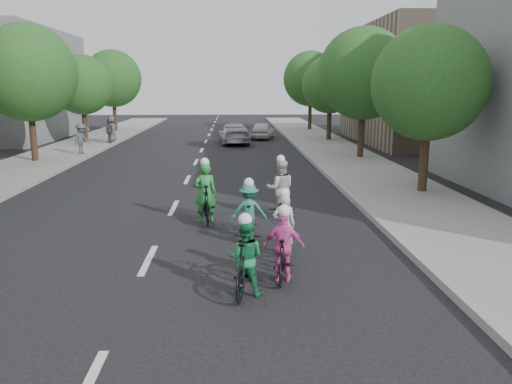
{
  "coord_description": "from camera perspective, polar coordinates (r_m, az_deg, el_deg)",
  "views": [
    {
      "loc": [
        1.95,
        -10.86,
        3.86
      ],
      "look_at": [
        2.57,
        2.63,
        1.0
      ],
      "focal_mm": 35.0,
      "sensor_mm": 36.0,
      "label": 1
    }
  ],
  "objects": [
    {
      "name": "follow_car_lead",
      "position": [
        34.52,
        -2.5,
        6.7
      ],
      "size": [
        2.3,
        4.93,
        1.39
      ],
      "primitive_type": "imported",
      "rotation": [
        0.0,
        0.0,
        3.22
      ],
      "color": "#AEADB2",
      "rests_on": "ground"
    },
    {
      "name": "cyclist_2",
      "position": [
        11.72,
        3.16,
        -4.51
      ],
      "size": [
        0.69,
        1.86,
        1.59
      ],
      "rotation": [
        0.0,
        0.0,
        3.12
      ],
      "color": "black",
      "rests_on": "ground"
    },
    {
      "name": "tree_r_0",
      "position": [
        18.75,
        19.19,
        11.64
      ],
      "size": [
        4.0,
        4.0,
        5.97
      ],
      "color": "black",
      "rests_on": "ground"
    },
    {
      "name": "cyclist_4",
      "position": [
        14.52,
        -5.77,
        -0.81
      ],
      "size": [
        0.75,
        1.93,
        1.89
      ],
      "rotation": [
        0.0,
        0.0,
        3.26
      ],
      "color": "black",
      "rests_on": "ground"
    },
    {
      "name": "cyclist_1",
      "position": [
        10.17,
        3.14,
        -6.88
      ],
      "size": [
        0.89,
        1.58,
        1.58
      ],
      "rotation": [
        0.0,
        0.0,
        2.96
      ],
      "color": "black",
      "rests_on": "ground"
    },
    {
      "name": "bldg_se",
      "position": [
        37.58,
        19.72,
        11.5
      ],
      "size": [
        10.0,
        14.0,
        8.0
      ],
      "primitive_type": "cube",
      "color": "gray",
      "rests_on": "ground"
    },
    {
      "name": "tree_r_3",
      "position": [
        44.99,
        6.27,
        12.73
      ],
      "size": [
        4.8,
        4.8,
        6.93
      ],
      "color": "black",
      "rests_on": "ground"
    },
    {
      "name": "spectator_2",
      "position": [
        35.57,
        -16.17,
        6.93
      ],
      "size": [
        0.83,
        1.0,
        1.76
      ],
      "primitive_type": "imported",
      "rotation": [
        0.0,
        0.0,
        1.94
      ],
      "color": "#51505D",
      "rests_on": "sidewalk_left"
    },
    {
      "name": "tree_l_4",
      "position": [
        36.3,
        -19.28,
        11.48
      ],
      "size": [
        4.0,
        4.0,
        5.97
      ],
      "color": "black",
      "rests_on": "ground"
    },
    {
      "name": "spectator_1",
      "position": [
        34.93,
        -16.41,
        6.69
      ],
      "size": [
        0.61,
        1.0,
        1.59
      ],
      "primitive_type": "imported",
      "rotation": [
        0.0,
        0.0,
        1.31
      ],
      "color": "#4D4B57",
      "rests_on": "sidewalk_left"
    },
    {
      "name": "tree_r_1",
      "position": [
        27.34,
        12.19,
        13.08
      ],
      "size": [
        4.8,
        4.8,
        6.93
      ],
      "color": "black",
      "rests_on": "ground"
    },
    {
      "name": "cyclist_0",
      "position": [
        12.96,
        -0.83,
        -2.57
      ],
      "size": [
        0.94,
        1.52,
        1.58
      ],
      "rotation": [
        0.0,
        0.0,
        3.12
      ],
      "color": "black",
      "rests_on": "ground"
    },
    {
      "name": "cyclist_3",
      "position": [
        15.05,
        2.78,
        -0.27
      ],
      "size": [
        0.85,
        1.68,
        1.88
      ],
      "rotation": [
        0.0,
        0.0,
        3.13
      ],
      "color": "black",
      "rests_on": "ground"
    },
    {
      "name": "tree_l_5",
      "position": [
        45.02,
        -16.06,
        12.35
      ],
      "size": [
        4.8,
        4.8,
        6.93
      ],
      "color": "black",
      "rests_on": "ground"
    },
    {
      "name": "tree_r_2",
      "position": [
        36.11,
        8.48,
        12.0
      ],
      "size": [
        4.0,
        4.0,
        5.97
      ],
      "color": "black",
      "rests_on": "ground"
    },
    {
      "name": "curb_right",
      "position": [
        21.59,
        8.35,
        1.78
      ],
      "size": [
        0.18,
        80.0,
        0.18
      ],
      "primitive_type": "cube",
      "color": "#999993",
      "rests_on": "ground"
    },
    {
      "name": "sidewalk_right",
      "position": [
        22.04,
        13.33,
        1.75
      ],
      "size": [
        4.0,
        80.0,
        0.15
      ],
      "primitive_type": "cube",
      "color": "gray",
      "rests_on": "ground"
    },
    {
      "name": "follow_car_trail",
      "position": [
        37.81,
        0.77,
        7.07
      ],
      "size": [
        2.19,
        3.93,
        1.26
      ],
      "primitive_type": "imported",
      "rotation": [
        0.0,
        0.0,
        2.94
      ],
      "color": "silver",
      "rests_on": "ground"
    },
    {
      "name": "ground",
      "position": [
        11.69,
        -12.2,
        -7.61
      ],
      "size": [
        120.0,
        120.0,
        0.0
      ],
      "primitive_type": "plane",
      "color": "black",
      "rests_on": "ground"
    },
    {
      "name": "cyclist_5",
      "position": [
        9.52,
        -1.24,
        -7.99
      ],
      "size": [
        0.85,
        1.87,
        1.59
      ],
      "rotation": [
        0.0,
        0.0,
        2.95
      ],
      "color": "black",
      "rests_on": "ground"
    },
    {
      "name": "spectator_0",
      "position": [
        29.59,
        -19.35,
        5.75
      ],
      "size": [
        1.02,
        1.26,
        1.7
      ],
      "primitive_type": "imported",
      "rotation": [
        0.0,
        0.0,
        1.16
      ],
      "color": "#51525E",
      "rests_on": "sidewalk_left"
    },
    {
      "name": "curb_left",
      "position": [
        22.65,
        -23.29,
        1.4
      ],
      "size": [
        0.18,
        80.0,
        0.18
      ],
      "primitive_type": "cube",
      "color": "#999993",
      "rests_on": "ground"
    },
    {
      "name": "tree_l_3",
      "position": [
        27.78,
        -24.67,
        12.26
      ],
      "size": [
        4.8,
        4.8,
        6.93
      ],
      "color": "black",
      "rests_on": "ground"
    }
  ]
}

